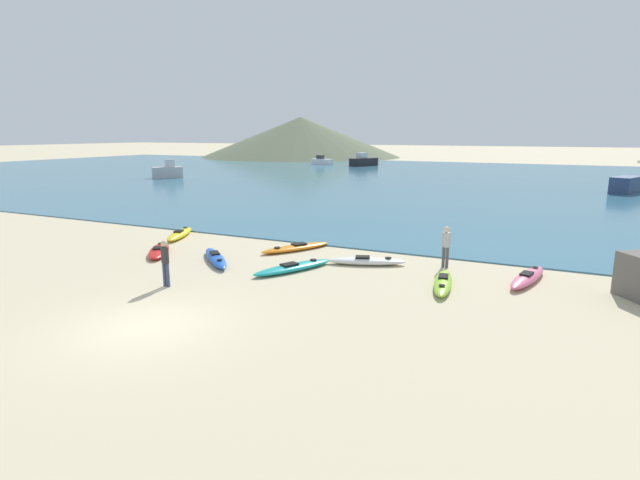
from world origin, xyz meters
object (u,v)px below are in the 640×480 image
Objects in this scene: person_near_foreground at (165,260)px; moored_boat_4 at (168,171)px; kayak_on_sand_7 at (443,282)px; kayak_on_sand_6 at (216,258)px; moored_boat_2 at (364,161)px; kayak_on_sand_4 at (159,251)px; person_near_waterline at (446,244)px; moored_boat_1 at (626,185)px; moored_boat_0 at (322,161)px; kayak_on_sand_2 at (528,277)px; kayak_on_sand_3 at (366,261)px; kayak_on_sand_1 at (180,234)px; kayak_on_sand_0 at (296,247)px; kayak_on_sand_5 at (293,267)px.

moored_boat_4 is (-28.71, 31.63, -0.11)m from person_near_foreground.
kayak_on_sand_7 is 9.35m from person_near_foreground.
kayak_on_sand_6 is 60.04m from moored_boat_2.
kayak_on_sand_4 is 37.82m from moored_boat_4.
moored_boat_1 is at bearing 74.00° from person_near_waterline.
moored_boat_2 reaches higher than moored_boat_0.
person_near_waterline is at bearing 167.53° from kayak_on_sand_2.
kayak_on_sand_3 is 3.70m from kayak_on_sand_7.
kayak_on_sand_6 is 9.00m from kayak_on_sand_7.
moored_boat_2 reaches higher than kayak_on_sand_3.
kayak_on_sand_1 is at bearing 177.61° from kayak_on_sand_2.
kayak_on_sand_6 reaches higher than kayak_on_sand_3.
kayak_on_sand_0 is 1.07× the size of kayak_on_sand_1.
kayak_on_sand_1 is 0.60× the size of moored_boat_2.
moored_boat_4 is at bearing 132.23° from person_near_foreground.
kayak_on_sand_0 is 3.80m from kayak_on_sand_3.
kayak_on_sand_7 is at bearing -36.65° from moored_boat_4.
kayak_on_sand_7 is at bearing 25.50° from person_near_foreground.
kayak_on_sand_7 reaches higher than kayak_on_sand_3.
kayak_on_sand_4 is (-8.62, -2.19, -0.00)m from kayak_on_sand_3.
kayak_on_sand_1 is at bearing -71.49° from moored_boat_0.
kayak_on_sand_5 is 42.25m from moored_boat_4.
kayak_on_sand_6 is 3.55m from person_near_foreground.
kayak_on_sand_3 is 42.65m from moored_boat_4.
kayak_on_sand_1 is 0.98× the size of kayak_on_sand_7.
kayak_on_sand_3 is (3.68, -0.96, 0.02)m from kayak_on_sand_0.
kayak_on_sand_3 is 6.05m from kayak_on_sand_6.
moored_boat_1 is 1.14× the size of moored_boat_4.
moored_boat_1 is 45.87m from moored_boat_4.
moored_boat_0 is 0.76× the size of moored_boat_2.
kayak_on_sand_2 is 0.86× the size of moored_boat_1.
moored_boat_4 is (-37.12, 27.62, 0.64)m from kayak_on_sand_7.
kayak_on_sand_6 is 9.09m from person_near_waterline.
moored_boat_2 is (-11.10, 54.86, 0.60)m from kayak_on_sand_1.
person_near_foreground reaches higher than kayak_on_sand_2.
kayak_on_sand_4 is at bearing -178.40° from kayak_on_sand_5.
kayak_on_sand_7 reaches higher than kayak_on_sand_4.
kayak_on_sand_6 reaches higher than kayak_on_sand_4.
kayak_on_sand_2 is 1.08× the size of kayak_on_sand_3.
person_near_foreground is at bearing -128.90° from kayak_on_sand_5.
moored_boat_2 reaches higher than kayak_on_sand_2.
moored_boat_0 reaches higher than kayak_on_sand_6.
moored_boat_2 is at bearing 116.06° from kayak_on_sand_2.
kayak_on_sand_5 is (6.44, 0.18, -0.02)m from kayak_on_sand_4.
kayak_on_sand_6 is at bearing -177.24° from kayak_on_sand_5.
kayak_on_sand_4 is (-14.48, -2.45, -0.01)m from kayak_on_sand_2.
moored_boat_2 is (-19.11, 57.80, 0.63)m from kayak_on_sand_5.
kayak_on_sand_3 is at bearing -14.69° from kayak_on_sand_0.
kayak_on_sand_3 is at bearing 21.13° from kayak_on_sand_6.
person_near_waterline is (-3.00, 0.66, 0.76)m from kayak_on_sand_2.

